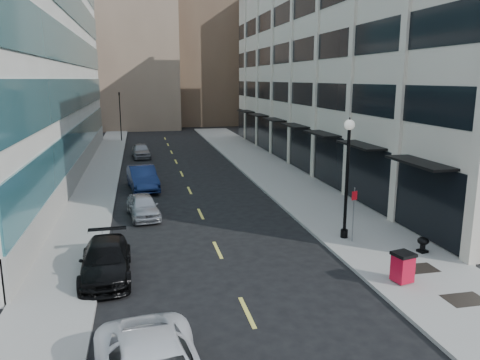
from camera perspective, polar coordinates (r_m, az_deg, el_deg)
name	(u,v)px	position (r m, az deg, el deg)	size (l,w,h in m)	color
ground	(262,344)	(14.69, 2.73, -19.39)	(160.00, 160.00, 0.00)	black
sidewalk_right	(291,184)	(34.68, 6.24, -0.54)	(5.00, 80.00, 0.15)	gray
sidewalk_left	(94,194)	(33.12, -17.43, -1.65)	(3.00, 80.00, 0.15)	gray
building_right	(370,64)	(44.01, 15.61, 13.48)	(15.30, 46.50, 18.25)	beige
skyline_tan_near	(130,39)	(80.32, -13.21, 16.42)	(14.00, 18.00, 28.00)	#8D745C
skyline_brown	(201,24)	(85.33, -4.76, 18.45)	(12.00, 16.00, 34.00)	brown
skyline_tan_far	(74,60)	(90.77, -19.53, 13.63)	(12.00, 14.00, 22.00)	#8D745C
skyline_stone	(266,65)	(80.95, 3.15, 13.84)	(10.00, 14.00, 20.00)	beige
grate_mid	(465,299)	(18.61, 25.75, -12.98)	(1.40, 1.00, 0.01)	black
grate_far	(419,268)	(20.67, 20.97, -10.03)	(1.40, 1.00, 0.01)	black
road_centerline	(195,201)	(30.25, -5.56, -2.56)	(0.15, 68.20, 0.01)	#D8CC4C
traffic_signal	(119,95)	(60.15, -14.52, 9.96)	(0.66, 0.66, 6.98)	black
car_black_pickup	(106,260)	(19.44, -16.04, -9.41)	(1.93, 4.75, 1.38)	black
car_silver_sedan	(143,206)	(27.00, -11.73, -3.13)	(1.58, 3.92, 1.33)	#969A9E
car_blue_sedan	(143,178)	(33.78, -11.79, 0.24)	(1.76, 5.04, 1.66)	#132149
car_grey_sedan	(141,151)	(47.59, -11.98, 3.53)	(1.70, 4.21, 1.44)	gray
trash_bin	(403,266)	(18.94, 19.21, -9.90)	(0.87, 0.89, 1.18)	#B70C25
lamppost	(347,168)	(22.60, 12.96, 1.42)	(0.49, 0.49, 5.85)	black
sign_post	(354,207)	(22.53, 13.71, -3.26)	(0.30, 0.11, 2.62)	slate
urn_planter	(423,243)	(22.43, 21.41, -7.17)	(0.51, 0.51, 0.70)	black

